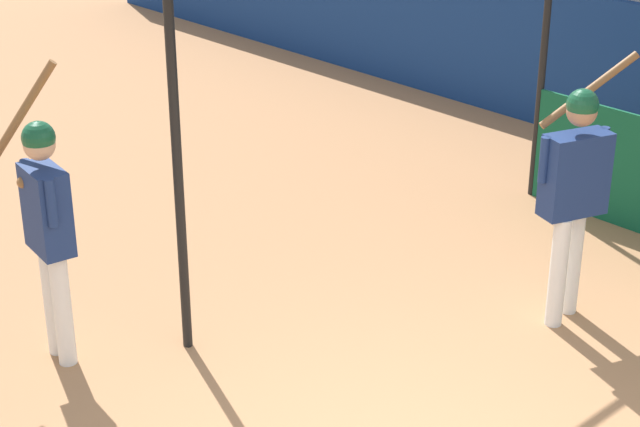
{
  "coord_description": "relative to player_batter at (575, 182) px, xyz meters",
  "views": [
    {
      "loc": [
        3.24,
        -3.82,
        4.12
      ],
      "look_at": [
        -1.82,
        0.9,
        1.01
      ],
      "focal_mm": 60.0,
      "sensor_mm": 36.0,
      "label": 1
    }
  ],
  "objects": [
    {
      "name": "player_batter",
      "position": [
        0.0,
        0.0,
        0.0
      ],
      "size": [
        0.59,
        0.99,
        1.98
      ],
      "rotation": [
        0.0,
        0.0,
        1.23
      ],
      "color": "white",
      "rests_on": "ground"
    },
    {
      "name": "player_waiting",
      "position": [
        -2.13,
        -3.12,
        -0.03
      ],
      "size": [
        0.78,
        0.52,
        2.12
      ],
      "rotation": [
        0.0,
        0.0,
        3.0
      ],
      "color": "white",
      "rests_on": "ground"
    }
  ]
}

